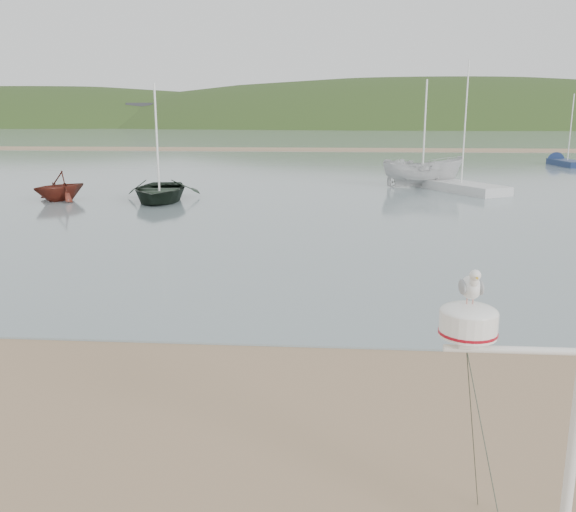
# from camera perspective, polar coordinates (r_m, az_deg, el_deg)

# --- Properties ---
(ground) EXTENTS (560.00, 560.00, 0.00)m
(ground) POSITION_cam_1_polar(r_m,az_deg,el_deg) (8.59, -13.98, -17.81)
(ground) COLOR #907153
(ground) RESTS_ON ground
(water) EXTENTS (560.00, 256.00, 0.04)m
(water) POSITION_cam_1_polar(r_m,az_deg,el_deg) (139.04, 3.47, 11.32)
(water) COLOR gray
(water) RESTS_ON ground
(sandbar) EXTENTS (560.00, 7.00, 0.07)m
(sandbar) POSITION_cam_1_polar(r_m,az_deg,el_deg) (77.11, 2.60, 9.93)
(sandbar) COLOR #907153
(sandbar) RESTS_ON water
(hill_ridge) EXTENTS (620.00, 180.00, 80.00)m
(hill_ridge) POSITION_cam_1_polar(r_m,az_deg,el_deg) (243.67, 8.26, 7.33)
(hill_ridge) COLOR #233816
(hill_ridge) RESTS_ON ground
(far_cottages) EXTENTS (294.40, 6.30, 8.00)m
(far_cottages) POSITION_cam_1_polar(r_m,az_deg,el_deg) (202.95, 4.70, 12.99)
(far_cottages) COLOR beige
(far_cottages) RESTS_ON ground
(mast_rig) EXTENTS (2.18, 2.33, 4.92)m
(mast_rig) POSITION_cam_1_polar(r_m,az_deg,el_deg) (6.40, 24.56, -17.85)
(mast_rig) COLOR white
(mast_rig) RESTS_ON ground
(boat_dark) EXTENTS (3.93, 1.62, 5.34)m
(boat_dark) POSITION_cam_1_polar(r_m,az_deg,el_deg) (31.58, -12.13, 9.85)
(boat_dark) COLOR black
(boat_dark) RESTS_ON water
(boat_red) EXTENTS (2.90, 2.58, 2.87)m
(boat_red) POSITION_cam_1_polar(r_m,az_deg,el_deg) (33.27, -20.71, 7.32)
(boat_red) COLOR #571D14
(boat_red) RESTS_ON water
(boat_white) EXTENTS (1.94, 1.90, 4.82)m
(boat_white) POSITION_cam_1_polar(r_m,az_deg,el_deg) (37.73, 12.59, 9.92)
(boat_white) COLOR silver
(boat_white) RESTS_ON water
(sailboat_blue_far) EXTENTS (2.05, 6.64, 6.52)m
(sailboat_blue_far) POSITION_cam_1_polar(r_m,az_deg,el_deg) (59.20, 24.01, 8.08)
(sailboat_blue_far) COLOR #16254D
(sailboat_blue_far) RESTS_ON ground
(sailboat_white_near) EXTENTS (5.64, 7.99, 7.97)m
(sailboat_white_near) POSITION_cam_1_polar(r_m,az_deg,el_deg) (38.32, 13.69, 6.68)
(sailboat_white_near) COLOR silver
(sailboat_white_near) RESTS_ON ground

